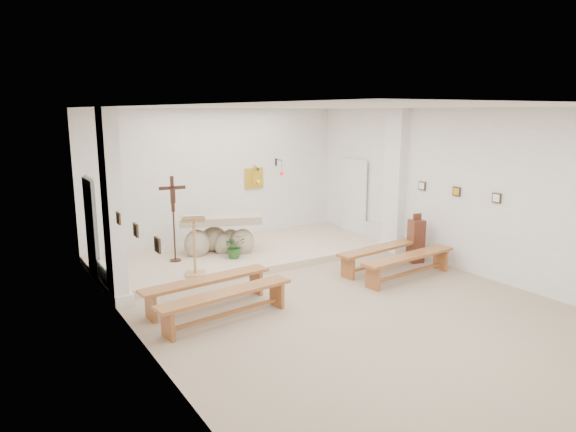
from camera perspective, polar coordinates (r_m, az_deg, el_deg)
ground at (r=9.65m, az=4.93°, el=-9.28°), size 7.00×10.00×0.00m
wall_left at (r=7.63m, az=-16.31°, el=-1.60°), size 0.02×10.00×3.50m
wall_right at (r=11.59m, az=19.05°, el=2.62°), size 0.02×10.00×3.50m
wall_back at (r=13.44m, az=-7.82°, el=4.31°), size 7.00×0.02×3.50m
ceiling at (r=9.02m, az=5.32°, el=11.92°), size 7.00×10.00×0.02m
sanctuary_platform at (r=12.45m, az=-4.78°, el=-4.07°), size 6.98×3.00×0.15m
pilaster_left at (r=9.57m, az=-18.91°, el=0.84°), size 0.26×0.55×3.50m
pilaster_right at (r=12.84m, az=11.79°, el=3.84°), size 0.26×0.55×3.50m
gold_wall_relief at (r=13.89m, az=-3.80°, el=4.21°), size 0.55×0.04×0.55m
sanctuary_lamp at (r=14.00m, az=-0.78°, el=4.95°), size 0.11×0.36×0.44m
station_frame_left_front at (r=6.90m, az=-14.31°, el=-3.14°), size 0.03×0.20×0.20m
station_frame_left_mid at (r=7.83m, az=-16.56°, el=-1.51°), size 0.03×0.20×0.20m
station_frame_left_rear at (r=8.78m, az=-18.32°, el=-0.24°), size 0.03×0.20×0.20m
station_frame_right_front at (r=11.10m, az=22.16°, el=1.87°), size 0.03×0.20×0.20m
station_frame_right_mid at (r=11.70m, az=18.22°, el=2.61°), size 0.03×0.20×0.20m
station_frame_right_rear at (r=12.36m, az=14.68°, el=3.26°), size 0.03×0.20×0.20m
radiator_left at (r=10.57m, az=-19.59°, el=-6.49°), size 0.10×0.85×0.52m
radiator_right at (r=13.66m, az=9.69°, el=-1.95°), size 0.10×0.85×0.52m
altar at (r=12.19m, az=-7.61°, el=-2.31°), size 2.01×1.34×0.97m
lectern at (r=10.50m, az=-10.37°, el=-3.19°), size 0.55×0.51×1.29m
crucifix_stand at (r=11.49m, az=-12.63°, el=0.37°), size 0.57×0.25×1.90m
potted_plant at (r=11.71m, az=-5.97°, el=-3.35°), size 0.50×0.44×0.55m
donation_pedestal at (r=12.16m, az=14.03°, el=-2.68°), size 0.37×0.37×1.15m
bench_left_front at (r=9.32m, az=-9.01°, el=-7.62°), size 2.47×0.63×0.52m
bench_right_front at (r=11.49m, az=10.43°, el=-3.95°), size 2.47×0.65×0.52m
bench_left_second at (r=8.62m, az=-6.86°, el=-9.17°), size 2.47×0.69×0.52m
bench_right_second at (r=10.93m, az=13.30°, el=-4.89°), size 2.47×0.60×0.52m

